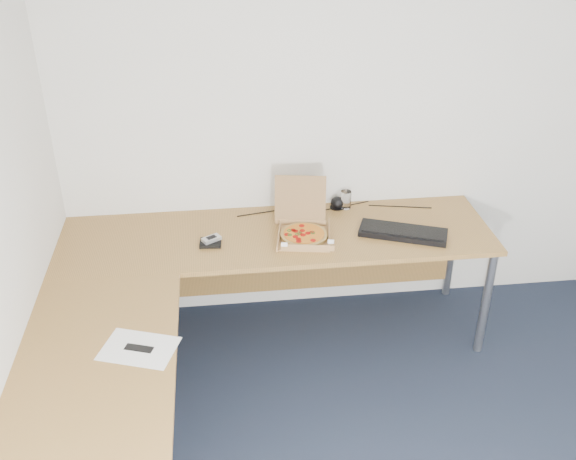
{
  "coord_description": "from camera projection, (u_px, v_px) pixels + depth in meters",
  "views": [
    {
      "loc": [
        -0.82,
        -1.87,
        2.64
      ],
      "look_at": [
        -0.45,
        1.28,
        0.82
      ],
      "focal_mm": 40.85,
      "sensor_mm": 36.0,
      "label": 1
    }
  ],
  "objects": [
    {
      "name": "phone",
      "position": [
        211.0,
        239.0,
        3.68
      ],
      "size": [
        0.12,
        0.1,
        0.02
      ],
      "primitive_type": "cube",
      "rotation": [
        0.0,
        0.0,
        0.53
      ],
      "color": "#B2B5BA",
      "rests_on": "wallet"
    },
    {
      "name": "drinking_glass",
      "position": [
        346.0,
        200.0,
        4.05
      ],
      "size": [
        0.06,
        0.06,
        0.11
      ],
      "primitive_type": "cylinder",
      "color": "white",
      "rests_on": "desk"
    },
    {
      "name": "pizza_box",
      "position": [
        304.0,
        231.0,
        3.75
      ],
      "size": [
        0.3,
        0.35,
        0.3
      ],
      "rotation": [
        0.0,
        0.0,
        -0.17
      ],
      "color": "#AF814E",
      "rests_on": "desk"
    },
    {
      "name": "keyboard",
      "position": [
        403.0,
        233.0,
        3.78
      ],
      "size": [
        0.53,
        0.35,
        0.03
      ],
      "primitive_type": "cube",
      "rotation": [
        0.0,
        0.0,
        -0.38
      ],
      "color": "black",
      "rests_on": "desk"
    },
    {
      "name": "dome_speaker",
      "position": [
        337.0,
        202.0,
        4.06
      ],
      "size": [
        0.09,
        0.09,
        0.08
      ],
      "primitive_type": "ellipsoid",
      "color": "black",
      "rests_on": "desk"
    },
    {
      "name": "paper_sheet",
      "position": [
        139.0,
        348.0,
        2.91
      ],
      "size": [
        0.38,
        0.32,
        0.0
      ],
      "primitive_type": "cube",
      "rotation": [
        0.0,
        0.0,
        -0.33
      ],
      "color": "white",
      "rests_on": "desk"
    },
    {
      "name": "wallet",
      "position": [
        210.0,
        243.0,
        3.69
      ],
      "size": [
        0.13,
        0.11,
        0.02
      ],
      "primitive_type": "cube",
      "rotation": [
        0.0,
        0.0,
        -0.08
      ],
      "color": "black",
      "rests_on": "desk"
    },
    {
      "name": "desk",
      "position": [
        224.0,
        283.0,
        3.41
      ],
      "size": [
        2.5,
        2.2,
        0.73
      ],
      "color": "#A37337",
      "rests_on": "ground"
    },
    {
      "name": "cable_bundle",
      "position": [
        330.0,
        209.0,
        4.05
      ],
      "size": [
        0.58,
        0.12,
        0.01
      ],
      "primitive_type": null,
      "rotation": [
        0.0,
        0.0,
        0.14
      ],
      "color": "black",
      "rests_on": "desk"
    },
    {
      "name": "room_shell",
      "position": [
        452.0,
        294.0,
        2.38
      ],
      "size": [
        3.5,
        3.5,
        2.5
      ],
      "primitive_type": null,
      "color": "silver",
      "rests_on": "ground"
    }
  ]
}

